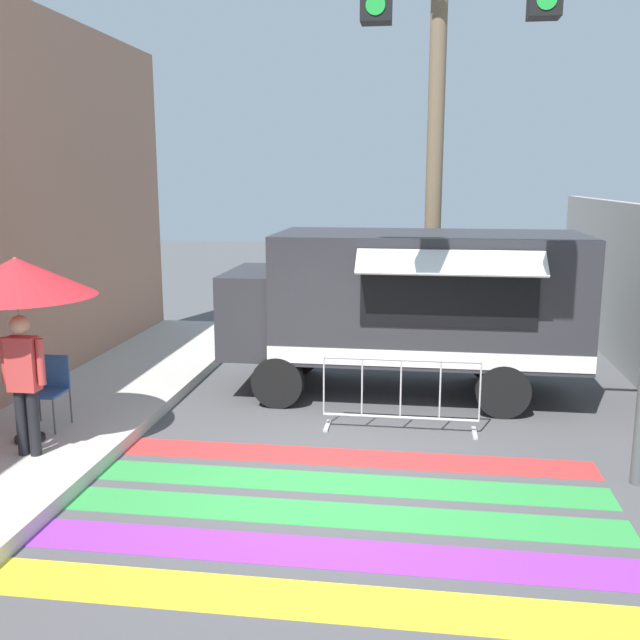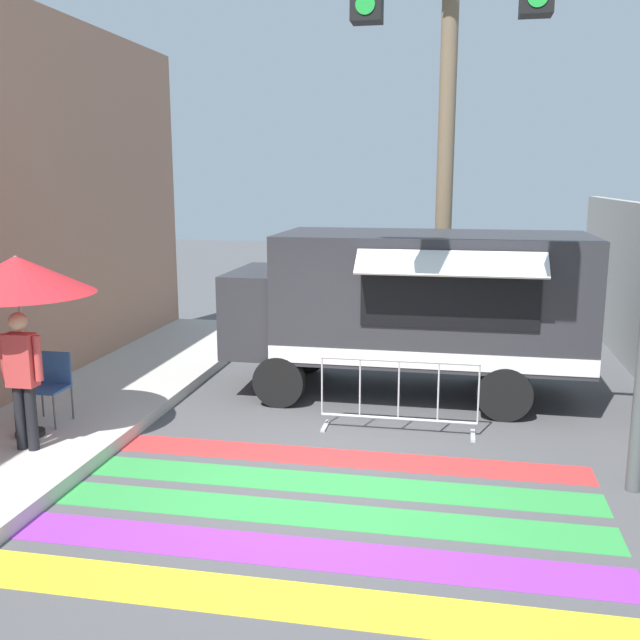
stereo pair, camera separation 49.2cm
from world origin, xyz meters
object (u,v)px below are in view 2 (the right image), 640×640
object	(u,v)px
food_truck	(404,300)
palm_tree	(449,54)
traffic_signal_pole	(542,62)
vendor_person	(22,373)
patio_umbrella	(17,276)
barricade_front	(399,396)
folding_chair	(50,380)

from	to	relation	value
food_truck	palm_tree	world-z (taller)	palm_tree
traffic_signal_pole	vendor_person	distance (m)	6.68
patio_umbrella	barricade_front	world-z (taller)	patio_umbrella
patio_umbrella	palm_tree	world-z (taller)	palm_tree
food_truck	palm_tree	size ratio (longest dim) A/B	0.69
folding_chair	palm_tree	world-z (taller)	palm_tree
food_truck	vendor_person	bearing A→B (deg)	-139.15
folding_chair	palm_tree	bearing A→B (deg)	52.34
folding_chair	palm_tree	distance (m)	8.72
patio_umbrella	barricade_front	xyz separation A→B (m)	(4.53, 1.47, -1.70)
vendor_person	palm_tree	bearing A→B (deg)	70.17
traffic_signal_pole	vendor_person	bearing A→B (deg)	-174.84
food_truck	traffic_signal_pole	bearing A→B (deg)	-63.61
food_truck	barricade_front	size ratio (longest dim) A/B	2.58
patio_umbrella	folding_chair	distance (m)	1.58
traffic_signal_pole	vendor_person	world-z (taller)	traffic_signal_pole
food_truck	barricade_front	world-z (taller)	food_truck
patio_umbrella	barricade_front	bearing A→B (deg)	17.98
palm_tree	barricade_front	bearing A→B (deg)	-95.61
barricade_front	food_truck	bearing A→B (deg)	92.71
traffic_signal_pole	barricade_front	bearing A→B (deg)	136.75
patio_umbrella	folding_chair	xyz separation A→B (m)	(-0.02, 0.57, -1.48)
barricade_front	palm_tree	bearing A→B (deg)	84.39
traffic_signal_pole	patio_umbrella	bearing A→B (deg)	-179.09
vendor_person	palm_tree	world-z (taller)	palm_tree
folding_chair	barricade_front	bearing A→B (deg)	16.73
vendor_person	patio_umbrella	bearing A→B (deg)	137.28
vendor_person	traffic_signal_pole	bearing A→B (deg)	22.13
folding_chair	barricade_front	distance (m)	4.64
patio_umbrella	vendor_person	bearing A→B (deg)	-59.69
patio_umbrella	barricade_front	distance (m)	5.05
vendor_person	barricade_front	distance (m)	4.72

